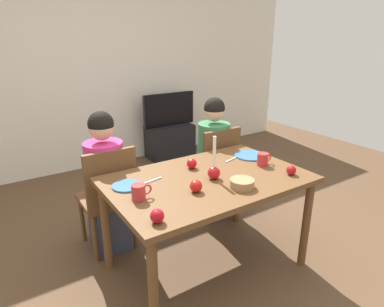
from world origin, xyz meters
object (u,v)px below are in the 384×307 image
at_px(person_left_child, 107,186).
at_px(apple_far_edge, 191,164).
at_px(plate_right, 250,155).
at_px(apple_by_right_mug, 157,216).
at_px(dining_table, 207,188).
at_px(tv, 169,109).
at_px(person_right_child, 213,160).
at_px(candle_centerpiece, 214,170).
at_px(apple_near_candle, 196,186).
at_px(bowl_walnuts, 242,183).
at_px(chair_left, 109,194).
at_px(mug_right, 263,159).
at_px(mug_left, 139,192).
at_px(chair_right, 215,167).
at_px(tv_stand, 170,141).
at_px(plate_left, 127,186).
at_px(apple_by_left_plate, 291,170).

height_order(person_left_child, apple_far_edge, person_left_child).
distance_m(plate_right, apple_by_right_mug, 1.23).
height_order(dining_table, plate_right, plate_right).
xyz_separation_m(tv, plate_right, (-0.43, -2.14, 0.05)).
xyz_separation_m(person_right_child, candle_centerpiece, (-0.51, -0.68, 0.25)).
bearing_deg(person_left_child, apple_near_candle, -67.23).
xyz_separation_m(dining_table, bowl_walnuts, (0.10, -0.26, 0.11)).
bearing_deg(plate_right, person_right_child, 92.85).
bearing_deg(person_left_child, plate_right, -23.86).
height_order(chair_left, mug_right, chair_left).
bearing_deg(chair_left, apple_far_edge, -37.78).
bearing_deg(candle_centerpiece, apple_far_edge, 96.19).
distance_m(mug_left, bowl_walnuts, 0.67).
bearing_deg(chair_right, bowl_walnuts, -116.71).
xyz_separation_m(tv_stand, apple_far_edge, (-0.99, -2.10, 0.55)).
bearing_deg(mug_left, plate_right, 10.73).
distance_m(plate_right, apple_near_candle, 0.81).
bearing_deg(tv, plate_left, -125.49).
height_order(candle_centerpiece, apple_by_left_plate, candle_centerpiece).
bearing_deg(apple_by_left_plate, apple_near_candle, 168.90).
height_order(mug_left, bowl_walnuts, mug_left).
xyz_separation_m(plate_right, apple_by_right_mug, (-1.13, -0.50, 0.03)).
relative_size(plate_left, apple_near_candle, 2.46).
relative_size(chair_right, plate_right, 3.48).
distance_m(person_right_child, plate_left, 1.18).
bearing_deg(mug_right, candle_centerpiece, -180.00).
height_order(person_left_child, candle_centerpiece, person_left_child).
height_order(person_left_child, apple_near_candle, person_left_child).
bearing_deg(mug_left, apple_by_right_mug, -95.90).
height_order(mug_right, apple_by_left_plate, mug_right).
bearing_deg(mug_right, apple_by_right_mug, -164.44).
relative_size(candle_centerpiece, apple_near_candle, 3.80).
xyz_separation_m(chair_right, plate_left, (-1.06, -0.44, 0.24)).
bearing_deg(bowl_walnuts, mug_left, 161.67).
xyz_separation_m(person_right_child, tv, (0.45, 1.66, 0.14)).
height_order(person_left_child, tv, person_left_child).
xyz_separation_m(bowl_walnuts, apple_by_right_mug, (-0.67, -0.08, 0.01)).
xyz_separation_m(plate_left, apple_by_left_plate, (1.07, -0.46, 0.03)).
xyz_separation_m(person_right_child, mug_right, (-0.04, -0.68, 0.23)).
distance_m(dining_table, person_left_child, 0.83).
height_order(person_left_child, bowl_walnuts, person_left_child).
bearing_deg(tv_stand, plate_right, -101.40).
xyz_separation_m(chair_left, mug_left, (-0.02, -0.65, 0.29)).
bearing_deg(apple_near_candle, mug_right, 8.51).
bearing_deg(dining_table, plate_left, 162.32).
relative_size(chair_left, plate_left, 4.48).
xyz_separation_m(candle_centerpiece, plate_right, (0.53, 0.21, -0.06)).
bearing_deg(chair_right, tv, 74.98).
xyz_separation_m(dining_table, apple_by_right_mug, (-0.57, -0.34, 0.12)).
bearing_deg(bowl_walnuts, plate_left, 145.92).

